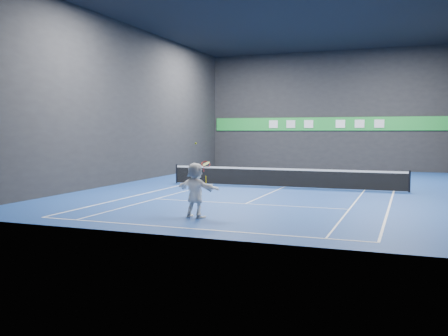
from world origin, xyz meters
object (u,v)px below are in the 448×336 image
at_px(tennis_net, 283,177).
at_px(tennis_racket, 206,166).
at_px(player, 195,190).
at_px(tennis_ball, 196,143).

distance_m(tennis_net, tennis_racket, 10.06).
relative_size(player, tennis_ball, 29.10).
height_order(tennis_net, tennis_racket, tennis_racket).
xyz_separation_m(player, tennis_ball, (-0.05, 0.16, 1.59)).
bearing_deg(player, tennis_ball, -56.12).
xyz_separation_m(tennis_ball, tennis_racket, (0.41, -0.11, -0.76)).
bearing_deg(tennis_racket, tennis_ball, 164.65).
relative_size(player, tennis_racket, 2.38).
height_order(tennis_ball, tennis_racket, tennis_ball).
bearing_deg(player, tennis_racket, -156.19).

